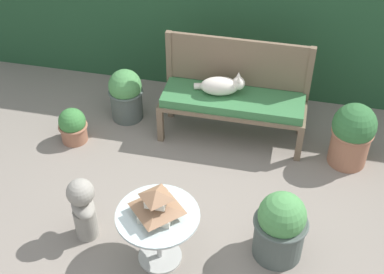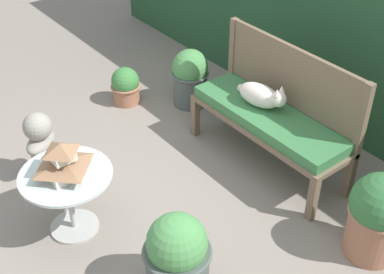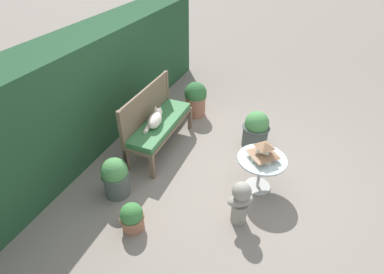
{
  "view_description": "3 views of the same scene",
  "coord_description": "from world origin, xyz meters",
  "px_view_note": "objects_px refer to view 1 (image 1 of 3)",
  "views": [
    {
      "loc": [
        0.63,
        -2.98,
        3.52
      ],
      "look_at": [
        -0.13,
        0.46,
        0.57
      ],
      "focal_mm": 50.0,
      "sensor_mm": 36.0,
      "label": 1
    },
    {
      "loc": [
        2.51,
        -1.45,
        2.83
      ],
      "look_at": [
        -0.1,
        0.61,
        0.42
      ],
      "focal_mm": 50.0,
      "sensor_mm": 36.0,
      "label": 2
    },
    {
      "loc": [
        -3.28,
        -0.69,
        2.98
      ],
      "look_at": [
        -0.26,
        0.55,
        0.63
      ],
      "focal_mm": 28.0,
      "sensor_mm": 36.0,
      "label": 3
    }
  ],
  "objects_px": {
    "garden_bust": "(83,207)",
    "potted_plant_bench_left": "(280,227)",
    "patio_table": "(158,224)",
    "potted_plant_table_far": "(73,126)",
    "garden_bench": "(233,103)",
    "cat": "(222,86)",
    "pagoda_birdhouse": "(157,204)",
    "potted_plant_hedge_corner": "(126,94)",
    "potted_plant_bench_right": "(352,134)"
  },
  "relations": [
    {
      "from": "garden_bust",
      "to": "potted_plant_bench_left",
      "type": "xyz_separation_m",
      "value": [
        1.57,
        0.16,
        -0.03
      ]
    },
    {
      "from": "garden_bench",
      "to": "garden_bust",
      "type": "height_order",
      "value": "garden_bust"
    },
    {
      "from": "garden_bust",
      "to": "potted_plant_bench_right",
      "type": "bearing_deg",
      "value": 86.47
    },
    {
      "from": "cat",
      "to": "potted_plant_table_far",
      "type": "xyz_separation_m",
      "value": [
        -1.42,
        -0.41,
        -0.42
      ]
    },
    {
      "from": "patio_table",
      "to": "potted_plant_table_far",
      "type": "relative_size",
      "value": 1.73
    },
    {
      "from": "patio_table",
      "to": "potted_plant_bench_left",
      "type": "xyz_separation_m",
      "value": [
        0.91,
        0.26,
        -0.09
      ]
    },
    {
      "from": "cat",
      "to": "potted_plant_bench_right",
      "type": "distance_m",
      "value": 1.31
    },
    {
      "from": "pagoda_birdhouse",
      "to": "cat",
      "type": "bearing_deg",
      "value": 83.42
    },
    {
      "from": "garden_bench",
      "to": "cat",
      "type": "xyz_separation_m",
      "value": [
        -0.12,
        0.02,
        0.18
      ]
    },
    {
      "from": "patio_table",
      "to": "potted_plant_bench_right",
      "type": "height_order",
      "value": "potted_plant_bench_right"
    },
    {
      "from": "garden_bench",
      "to": "potted_plant_table_far",
      "type": "relative_size",
      "value": 3.85
    },
    {
      "from": "patio_table",
      "to": "potted_plant_table_far",
      "type": "xyz_separation_m",
      "value": [
        -1.23,
        1.23,
        -0.22
      ]
    },
    {
      "from": "garden_bench",
      "to": "garden_bust",
      "type": "distance_m",
      "value": 1.81
    },
    {
      "from": "garden_bust",
      "to": "potted_plant_bench_left",
      "type": "relative_size",
      "value": 0.97
    },
    {
      "from": "potted_plant_bench_left",
      "to": "potted_plant_bench_right",
      "type": "distance_m",
      "value": 1.36
    },
    {
      "from": "garden_bust",
      "to": "potted_plant_table_far",
      "type": "height_order",
      "value": "garden_bust"
    },
    {
      "from": "potted_plant_bench_left",
      "to": "garden_bust",
      "type": "bearing_deg",
      "value": -174.3
    },
    {
      "from": "potted_plant_bench_left",
      "to": "potted_plant_hedge_corner",
      "type": "bearing_deg",
      "value": 139.95
    },
    {
      "from": "pagoda_birdhouse",
      "to": "potted_plant_hedge_corner",
      "type": "height_order",
      "value": "pagoda_birdhouse"
    },
    {
      "from": "patio_table",
      "to": "potted_plant_table_far",
      "type": "height_order",
      "value": "patio_table"
    },
    {
      "from": "pagoda_birdhouse",
      "to": "potted_plant_hedge_corner",
      "type": "xyz_separation_m",
      "value": [
        -0.82,
        1.72,
        -0.33
      ]
    },
    {
      "from": "potted_plant_hedge_corner",
      "to": "cat",
      "type": "bearing_deg",
      "value": -3.86
    },
    {
      "from": "pagoda_birdhouse",
      "to": "potted_plant_hedge_corner",
      "type": "distance_m",
      "value": 1.93
    },
    {
      "from": "garden_bench",
      "to": "cat",
      "type": "relative_size",
      "value": 2.83
    },
    {
      "from": "potted_plant_hedge_corner",
      "to": "garden_bust",
      "type": "bearing_deg",
      "value": -84.1
    },
    {
      "from": "cat",
      "to": "patio_table",
      "type": "height_order",
      "value": "cat"
    },
    {
      "from": "potted_plant_bench_right",
      "to": "potted_plant_hedge_corner",
      "type": "distance_m",
      "value": 2.3
    },
    {
      "from": "garden_bench",
      "to": "potted_plant_hedge_corner",
      "type": "height_order",
      "value": "potted_plant_hedge_corner"
    },
    {
      "from": "pagoda_birdhouse",
      "to": "potted_plant_bench_left",
      "type": "xyz_separation_m",
      "value": [
        0.91,
        0.26,
        -0.31
      ]
    },
    {
      "from": "potted_plant_bench_left",
      "to": "garden_bench",
      "type": "bearing_deg",
      "value": 113.66
    },
    {
      "from": "garden_bench",
      "to": "pagoda_birdhouse",
      "type": "height_order",
      "value": "pagoda_birdhouse"
    },
    {
      "from": "cat",
      "to": "pagoda_birdhouse",
      "type": "distance_m",
      "value": 1.66
    },
    {
      "from": "garden_bust",
      "to": "potted_plant_bench_left",
      "type": "distance_m",
      "value": 1.58
    },
    {
      "from": "patio_table",
      "to": "cat",
      "type": "bearing_deg",
      "value": 83.42
    },
    {
      "from": "garden_bust",
      "to": "potted_plant_bench_right",
      "type": "height_order",
      "value": "potted_plant_bench_right"
    },
    {
      "from": "cat",
      "to": "potted_plant_bench_left",
      "type": "distance_m",
      "value": 1.59
    },
    {
      "from": "cat",
      "to": "patio_table",
      "type": "relative_size",
      "value": 0.79
    },
    {
      "from": "potted_plant_hedge_corner",
      "to": "potted_plant_table_far",
      "type": "bearing_deg",
      "value": -130.26
    },
    {
      "from": "pagoda_birdhouse",
      "to": "potted_plant_hedge_corner",
      "type": "relative_size",
      "value": 0.57
    },
    {
      "from": "garden_bust",
      "to": "potted_plant_bench_left",
      "type": "height_order",
      "value": "potted_plant_bench_left"
    },
    {
      "from": "potted_plant_table_far",
      "to": "potted_plant_bench_right",
      "type": "relative_size",
      "value": 0.57
    },
    {
      "from": "patio_table",
      "to": "potted_plant_table_far",
      "type": "distance_m",
      "value": 1.76
    },
    {
      "from": "potted_plant_bench_right",
      "to": "potted_plant_table_far",
      "type": "bearing_deg",
      "value": -174.31
    },
    {
      "from": "cat",
      "to": "potted_plant_hedge_corner",
      "type": "height_order",
      "value": "cat"
    },
    {
      "from": "potted_plant_table_far",
      "to": "potted_plant_bench_right",
      "type": "height_order",
      "value": "potted_plant_bench_right"
    },
    {
      "from": "potted_plant_hedge_corner",
      "to": "pagoda_birdhouse",
      "type": "bearing_deg",
      "value": -64.39
    },
    {
      "from": "garden_bench",
      "to": "patio_table",
      "type": "xyz_separation_m",
      "value": [
        -0.31,
        -1.63,
        -0.02
      ]
    },
    {
      "from": "patio_table",
      "to": "potted_plant_hedge_corner",
      "type": "xyz_separation_m",
      "value": [
        -0.82,
        1.72,
        -0.11
      ]
    },
    {
      "from": "potted_plant_table_far",
      "to": "potted_plant_bench_left",
      "type": "xyz_separation_m",
      "value": [
        2.14,
        -0.98,
        0.13
      ]
    },
    {
      "from": "garden_bust",
      "to": "cat",
      "type": "bearing_deg",
      "value": 114.33
    }
  ]
}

